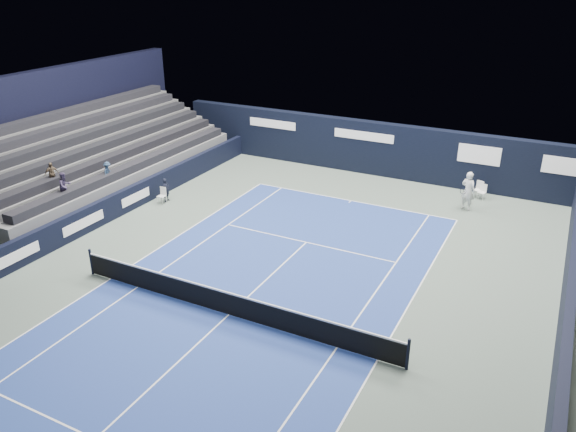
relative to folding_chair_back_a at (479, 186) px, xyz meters
name	(u,v)px	position (x,y,z in m)	size (l,w,h in m)	color
ground	(257,289)	(-5.84, -13.47, -0.60)	(48.00, 48.00, 0.00)	#505F56
court_surface	(229,315)	(-5.84, -15.47, -0.59)	(10.97, 23.77, 0.01)	navy
enclosure_wall_right	(569,285)	(4.66, -9.47, 0.30)	(0.30, 22.00, 1.80)	black
folding_chair_back_a	(479,186)	(0.00, 0.00, 0.00)	(0.48, 0.50, 0.89)	silver
folding_chair_back_b	(482,191)	(0.21, -0.20, -0.13)	(0.43, 0.42, 0.82)	white
line_judge_chair	(162,194)	(-14.46, -8.29, -0.11)	(0.38, 0.36, 0.85)	silver
line_judge	(166,190)	(-14.43, -7.99, 0.03)	(0.45, 0.30, 1.25)	black
court_markings	(229,315)	(-5.84, -15.47, -0.59)	(11.03, 23.83, 0.00)	white
tennis_net	(228,303)	(-5.84, -15.47, -0.09)	(12.90, 0.10, 1.10)	black
back_sponsor_wall	(381,149)	(-5.83, 1.03, 0.96)	(26.00, 0.63, 3.10)	black
side_barrier_left	(133,197)	(-15.34, -9.50, 0.00)	(0.33, 22.00, 1.20)	black
spectator_stand	(89,155)	(-19.11, -8.48, 1.36)	(6.00, 18.00, 6.40)	#555558
tennis_player	(468,191)	(-0.26, -2.02, 0.41)	(0.85, 0.96, 2.01)	silver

